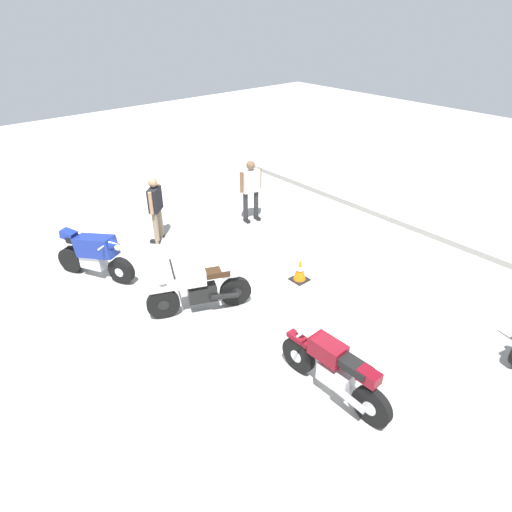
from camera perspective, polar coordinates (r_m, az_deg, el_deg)
The scene contains 8 objects.
ground_plane at distance 9.30m, azimuth 6.66°, elevation -5.61°, with size 40.00×40.00×0.00m, color #ADAAA3.
curb_edge at distance 12.62m, azimuth 21.23°, elevation 3.04°, with size 14.00×0.30×0.15m, color gray.
motorcycle_silver_cruiser at distance 8.70m, azimuth -7.27°, elevation -4.27°, with size 1.02×1.96×1.09m.
motorcycle_blue_sportbike at distance 10.30m, azimuth -20.26°, elevation 0.30°, with size 1.81×1.10×1.14m.
motorcycle_maroon_cruiser at distance 7.06m, azimuth 10.11°, elevation -14.35°, with size 2.09×0.70×1.09m.
person_in_white_shirt at distance 12.16m, azimuth -0.68°, elevation 8.95°, with size 0.38×0.67×1.73m.
person_in_black_shirt at distance 11.32m, azimuth -12.91°, elevation 6.38°, with size 0.54×0.56×1.70m.
traffic_cone at distance 9.75m, azimuth 5.72°, elevation -1.83°, with size 0.36×0.36×0.53m.
Camera 1 is at (4.97, -5.68, 5.43)m, focal length 30.81 mm.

